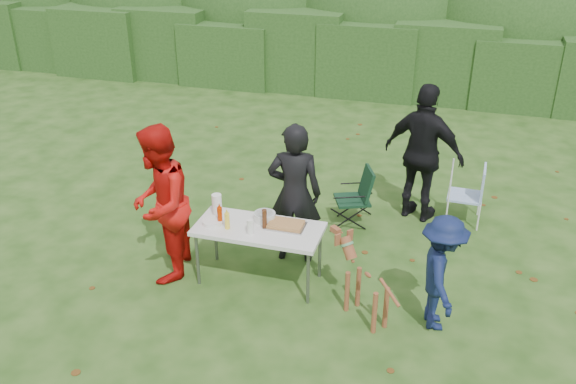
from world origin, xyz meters
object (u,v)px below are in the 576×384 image
(dog, at_px, (367,285))
(paper_towel_roll, at_px, (217,204))
(ketchup_bottle, at_px, (220,216))
(person_cook, at_px, (295,194))
(beer_bottle, at_px, (264,219))
(lawn_chair, at_px, (465,194))
(mustard_bottle, at_px, (227,221))
(child, at_px, (441,273))
(person_black_puffy, at_px, (423,154))
(camping_chair, at_px, (352,197))
(person_red_jacket, at_px, (160,204))
(folding_table, at_px, (259,231))

(dog, height_order, paper_towel_roll, paper_towel_roll)
(dog, distance_m, ketchup_bottle, 1.90)
(person_cook, xyz_separation_m, beer_bottle, (-0.19, -0.61, -0.06))
(dog, xyz_separation_m, lawn_chair, (0.94, 2.62, -0.01))
(lawn_chair, bearing_deg, paper_towel_roll, 37.33)
(mustard_bottle, bearing_deg, lawn_chair, 41.93)
(child, xyz_separation_m, mustard_bottle, (-2.46, 0.12, 0.18))
(lawn_chair, distance_m, ketchup_bottle, 3.63)
(person_black_puffy, relative_size, camping_chair, 2.36)
(person_cook, distance_m, lawn_chair, 2.66)
(person_red_jacket, distance_m, lawn_chair, 4.28)
(folding_table, relative_size, person_red_jacket, 0.77)
(lawn_chair, bearing_deg, ketchup_bottle, 41.48)
(folding_table, bearing_deg, dog, -15.27)
(person_black_puffy, xyz_separation_m, ketchup_bottle, (-2.14, -2.24, -0.14))
(person_cook, xyz_separation_m, person_black_puffy, (1.42, 1.57, 0.07))
(person_red_jacket, height_order, child, person_red_jacket)
(person_black_puffy, distance_m, beer_bottle, 2.71)
(person_cook, bearing_deg, paper_towel_roll, 19.10)
(person_red_jacket, bearing_deg, person_black_puffy, 117.12)
(person_cook, relative_size, person_red_jacket, 0.95)
(dog, bearing_deg, ketchup_bottle, 29.74)
(child, relative_size, dog, 1.43)
(folding_table, bearing_deg, child, -6.74)
(person_cook, distance_m, dog, 1.56)
(camping_chair, bearing_deg, child, 101.03)
(child, distance_m, paper_towel_roll, 2.75)
(person_black_puffy, xyz_separation_m, child, (0.44, -2.43, -0.33))
(child, bearing_deg, dog, 86.33)
(person_black_puffy, relative_size, beer_bottle, 8.29)
(dog, bearing_deg, lawn_chair, -70.19)
(lawn_chair, height_order, paper_towel_roll, paper_towel_roll)
(mustard_bottle, bearing_deg, dog, -8.17)
(lawn_chair, xyz_separation_m, ketchup_bottle, (-2.77, -2.31, 0.42))
(folding_table, distance_m, camping_chair, 1.91)
(person_cook, height_order, paper_towel_roll, person_cook)
(person_cook, distance_m, beer_bottle, 0.64)
(folding_table, xyz_separation_m, camping_chair, (0.79, 1.72, -0.26))
(folding_table, distance_m, ketchup_bottle, 0.49)
(person_red_jacket, bearing_deg, mustard_bottle, 81.89)
(beer_bottle, bearing_deg, child, -7.08)
(person_cook, bearing_deg, mustard_bottle, 42.63)
(person_red_jacket, distance_m, mustard_bottle, 0.83)
(folding_table, height_order, ketchup_bottle, ketchup_bottle)
(person_cook, height_order, child, person_cook)
(lawn_chair, height_order, beer_bottle, beer_bottle)
(lawn_chair, xyz_separation_m, beer_bottle, (-2.24, -2.25, 0.43))
(person_red_jacket, distance_m, dog, 2.58)
(mustard_bottle, distance_m, ketchup_bottle, 0.14)
(child, xyz_separation_m, lawn_chair, (0.19, 2.50, -0.23))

